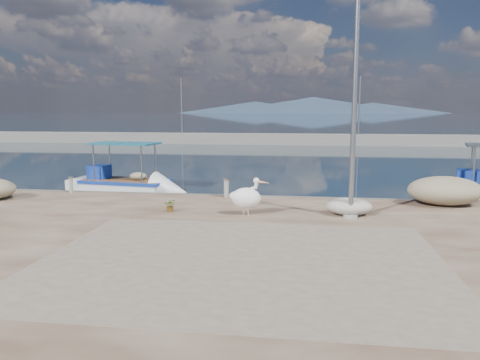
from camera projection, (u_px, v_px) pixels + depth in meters
The scene contains 13 objects.
ground at pixel (222, 243), 13.62m from camera, with size 1400.00×1400.00×0.00m, color #162635.
quay at pixel (156, 330), 7.71m from camera, with size 44.00×22.00×0.50m, color #4E3122.
quay_patch at pixel (241, 260), 10.47m from camera, with size 9.00×7.00×0.01m, color gray.
breakwater at pixel (285, 139), 52.69m from camera, with size 120.00×2.20×7.50m.
mountains at pixel (309, 106), 647.95m from camera, with size 370.00×280.00×22.00m.
boat_left at pixel (125, 187), 22.39m from camera, with size 5.82×2.58×2.71m.
pelican at pixel (247, 197), 14.91m from camera, with size 1.30×0.74×1.24m.
lamp_post at pixel (354, 111), 14.19m from camera, with size 0.44×0.96×7.00m.
bollard_near at pixel (226, 187), 18.00m from camera, with size 0.25×0.25×0.76m.
bollard_far at pixel (71, 184), 18.98m from camera, with size 0.22×0.22×0.68m.
potted_plant at pixel (171, 205), 15.47m from camera, with size 0.38×0.33×0.42m, color #33722D.
net_pile_c at pixel (445, 191), 16.57m from camera, with size 2.59×1.85×1.02m, color tan.
net_pile_d at pixel (349, 206), 15.02m from camera, with size 1.45×1.09×0.55m, color beige.
Camera 1 is at (2.40, -12.99, 3.84)m, focal length 35.00 mm.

